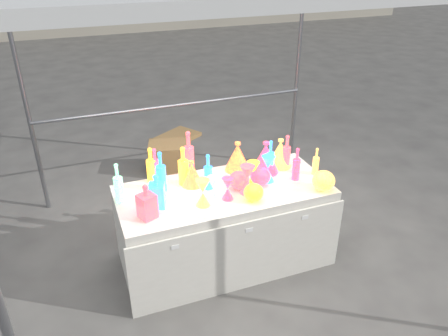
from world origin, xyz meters
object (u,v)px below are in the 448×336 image
object	(u,v)px
display_table	(224,226)
lampshade_0	(192,173)
globe_0	(254,193)
bottle_0	(151,165)
cardboard_box_closed	(170,158)
hourglass_0	(247,179)

from	to	relation	value
display_table	lampshade_0	distance (m)	0.57
globe_0	bottle_0	bearing A→B (deg)	139.20
bottle_0	cardboard_box_closed	bearing A→B (deg)	71.00
hourglass_0	lampshade_0	distance (m)	0.48
hourglass_0	bottle_0	bearing A→B (deg)	145.87
display_table	bottle_0	world-z (taller)	bottle_0
hourglass_0	lampshade_0	world-z (taller)	hourglass_0
cardboard_box_closed	globe_0	xyz separation A→B (m)	(0.19, -2.09, 0.63)
display_table	lampshade_0	size ratio (longest dim) A/B	8.11
lampshade_0	globe_0	bearing A→B (deg)	-62.82
bottle_0	display_table	bearing A→B (deg)	-33.79
display_table	bottle_0	xyz separation A→B (m)	(-0.54, 0.36, 0.54)
cardboard_box_closed	lampshade_0	world-z (taller)	lampshade_0
cardboard_box_closed	lampshade_0	distance (m)	1.81
display_table	globe_0	distance (m)	0.53
hourglass_0	display_table	bearing A→B (deg)	144.71
display_table	globe_0	world-z (taller)	globe_0
display_table	cardboard_box_closed	world-z (taller)	display_table
bottle_0	globe_0	world-z (taller)	bottle_0
bottle_0	hourglass_0	bearing A→B (deg)	-34.13
cardboard_box_closed	hourglass_0	distance (m)	2.08
lampshade_0	cardboard_box_closed	bearing A→B (deg)	67.18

